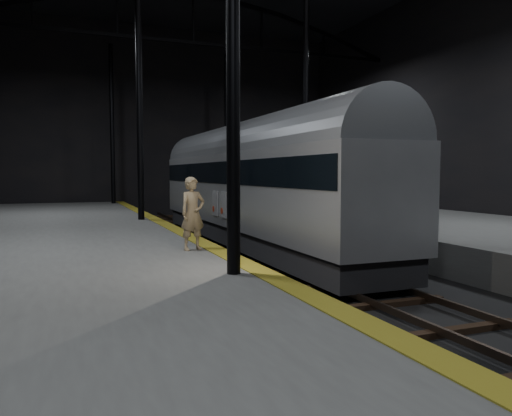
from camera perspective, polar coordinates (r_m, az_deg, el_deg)
ground at (r=14.95m, az=6.45°, el=-7.31°), size 44.00×44.00×0.00m
platform_left at (r=13.21m, az=-23.96°, el=-6.92°), size 9.00×43.80×1.00m
platform_right at (r=19.48m, az=26.44°, el=-3.57°), size 9.00×43.80×1.00m
tactile_strip at (r=13.59m, az=-5.78°, el=-4.14°), size 0.50×43.80×0.01m
track at (r=14.93m, az=6.45°, el=-7.06°), size 2.40×43.00×0.24m
train at (r=19.50m, az=-0.75°, el=3.35°), size 2.72×18.13×4.84m
woman at (r=12.57m, az=-7.23°, el=-0.63°), size 0.76×0.60×1.83m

